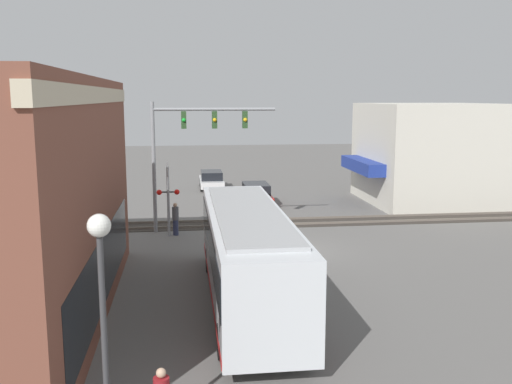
# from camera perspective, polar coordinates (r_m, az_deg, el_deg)

# --- Properties ---
(ground_plane) EXTENTS (120.00, 120.00, 0.00)m
(ground_plane) POSITION_cam_1_polar(r_m,az_deg,el_deg) (26.91, 3.53, -5.89)
(ground_plane) COLOR #605E5B
(shop_building) EXTENTS (8.83, 9.29, 6.70)m
(shop_building) POSITION_cam_1_polar(r_m,az_deg,el_deg) (40.37, 16.82, 3.70)
(shop_building) COLOR beige
(shop_building) RESTS_ON ground
(city_bus) EXTENTS (11.92, 2.59, 3.33)m
(city_bus) POSITION_cam_1_polar(r_m,az_deg,el_deg) (19.72, -0.89, -6.05)
(city_bus) COLOR silver
(city_bus) RESTS_ON ground
(traffic_signal_gantry) EXTENTS (0.42, 6.51, 6.89)m
(traffic_signal_gantry) POSITION_cam_1_polar(r_m,az_deg,el_deg) (30.17, -6.62, 5.51)
(traffic_signal_gantry) COLOR gray
(traffic_signal_gantry) RESTS_ON ground
(crossing_signal) EXTENTS (1.41, 1.18, 3.81)m
(crossing_signal) POSITION_cam_1_polar(r_m,az_deg,el_deg) (29.62, -8.79, -0.01)
(crossing_signal) COLOR gray
(crossing_signal) RESTS_ON ground
(streetlamp) EXTENTS (0.44, 0.44, 5.02)m
(streetlamp) POSITION_cam_1_polar(r_m,az_deg,el_deg) (11.33, -15.02, -12.21)
(streetlamp) COLOR #38383A
(streetlamp) RESTS_ON ground
(rail_track_near) EXTENTS (2.60, 60.00, 0.15)m
(rail_track_near) POSITION_cam_1_polar(r_m,az_deg,el_deg) (32.64, 1.57, -3.08)
(rail_track_near) COLOR #332D28
(rail_track_near) RESTS_ON ground
(parked_car_red) EXTENTS (4.71, 1.82, 1.47)m
(parked_car_red) POSITION_cam_1_polar(r_m,az_deg,el_deg) (38.02, -0.03, -0.27)
(parked_car_red) COLOR #B21E19
(parked_car_red) RESTS_ON ground
(parked_car_white) EXTENTS (4.51, 1.82, 1.40)m
(parked_car_white) POSITION_cam_1_polar(r_m,az_deg,el_deg) (44.98, -4.48, 1.18)
(parked_car_white) COLOR silver
(parked_car_white) RESTS_ON ground
(pedestrian_at_crossing) EXTENTS (0.34, 0.34, 1.71)m
(pedestrian_at_crossing) POSITION_cam_1_polar(r_m,az_deg,el_deg) (29.95, -8.05, -2.66)
(pedestrian_at_crossing) COLOR #2D3351
(pedestrian_at_crossing) RESTS_ON ground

